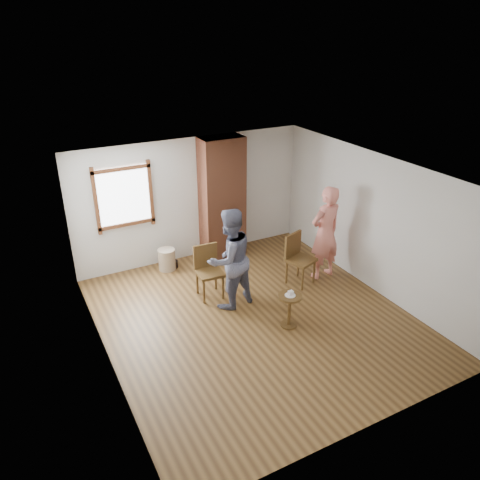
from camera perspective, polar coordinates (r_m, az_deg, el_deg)
name	(u,v)px	position (r m, az deg, el deg)	size (l,w,h in m)	color
ground	(255,318)	(8.25, 1.85, -9.54)	(5.50, 5.50, 0.00)	brown
room_shell	(236,211)	(7.83, -0.51, 3.55)	(5.04, 5.52, 2.62)	silver
brick_chimney	(222,198)	(9.87, -2.19, 5.09)	(0.90, 0.50, 2.60)	brown
stoneware_crock	(167,259)	(9.77, -8.91, -2.34)	(0.35, 0.35, 0.45)	tan
dark_pot	(174,264)	(9.88, -8.01, -2.91)	(0.16, 0.16, 0.16)	black
dining_chair_left	(208,268)	(8.67, -3.92, -3.43)	(0.49, 0.49, 0.99)	brown
dining_chair_right	(298,256)	(9.11, 7.05, -1.94)	(0.60, 0.60, 1.01)	brown
side_table	(290,305)	(7.90, 6.06, -7.94)	(0.40, 0.40, 0.60)	brown
cake_plate	(290,295)	(7.79, 6.13, -6.70)	(0.18, 0.18, 0.01)	white
cake_slice	(291,293)	(7.78, 6.20, -6.47)	(0.08, 0.07, 0.06)	white
man	(230,259)	(8.16, -1.27, -2.34)	(0.90, 0.70, 1.86)	#121533
person_pink	(325,233)	(9.24, 10.34, 0.86)	(0.69, 0.46, 1.90)	#FC8D7E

